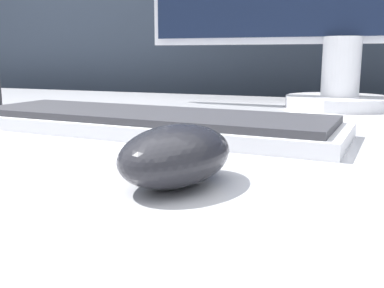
{
  "coord_description": "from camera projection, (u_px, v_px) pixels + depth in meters",
  "views": [
    {
      "loc": [
        0.12,
        -0.38,
        0.83
      ],
      "look_at": [
        0.0,
        -0.07,
        0.76
      ],
      "focal_mm": 42.0,
      "sensor_mm": 36.0,
      "label": 1
    }
  ],
  "objects": [
    {
      "name": "keyboard",
      "position": [
        148.0,
        122.0,
        0.53
      ],
      "size": [
        0.47,
        0.17,
        0.02
      ],
      "rotation": [
        0.0,
        0.0,
        -0.07
      ],
      "color": "white",
      "rests_on": "desk"
    },
    {
      "name": "partition_panel",
      "position": [
        310.0,
        100.0,
        1.08
      ],
      "size": [
        5.0,
        0.03,
        1.45
      ],
      "color": "#333D4C",
      "rests_on": "ground_plane"
    },
    {
      "name": "computer_mouse_near",
      "position": [
        176.0,
        155.0,
        0.31
      ],
      "size": [
        0.08,
        0.11,
        0.04
      ],
      "rotation": [
        0.0,
        0.0,
        -0.18
      ],
      "color": "#232328",
      "rests_on": "desk"
    }
  ]
}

